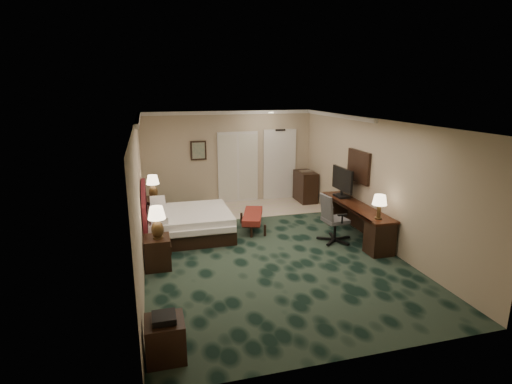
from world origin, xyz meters
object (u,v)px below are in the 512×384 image
object	(u,v)px
tv	(342,182)
desk_chair	(336,218)
bed	(190,224)
lamp_far	(153,187)
desk	(355,221)
side_table	(165,339)
lamp_near	(157,223)
minibar	(305,187)
nightstand_near	(157,252)
nightstand_far	(155,211)
bed_bench	(253,221)

from	to	relation	value
tv	desk_chair	distance (m)	1.23
bed	tv	world-z (taller)	tv
lamp_far	desk	xyz separation A→B (m)	(4.43, -2.10, -0.59)
desk	side_table	bearing A→B (deg)	-143.64
lamp_near	minibar	bearing A→B (deg)	39.14
minibar	nightstand_near	bearing A→B (deg)	-141.39
bed	lamp_near	bearing A→B (deg)	-115.25
nightstand_near	nightstand_far	size ratio (longest dim) A/B	0.91
bed	tv	bearing A→B (deg)	-4.28
bed_bench	side_table	xyz separation A→B (m)	(-2.27, -4.32, 0.06)
bed_bench	bed	bearing A→B (deg)	-159.98
tv	side_table	bearing A→B (deg)	-138.78
desk_chair	desk	bearing A→B (deg)	10.19
nightstand_far	nightstand_near	bearing A→B (deg)	-90.53
side_table	bed	bearing A→B (deg)	79.97
bed	lamp_far	xyz separation A→B (m)	(-0.76, 1.08, 0.66)
bed_bench	minibar	size ratio (longest dim) A/B	1.34
nightstand_far	bed_bench	world-z (taller)	nightstand_far
lamp_far	desk_chair	size ratio (longest dim) A/B	0.54
tv	desk_chair	bearing A→B (deg)	-123.81
nightstand_near	lamp_far	world-z (taller)	lamp_far
nightstand_far	bed_bench	size ratio (longest dim) A/B	0.54
lamp_far	side_table	xyz separation A→B (m)	(0.00, -5.36, -0.70)
side_table	desk	bearing A→B (deg)	36.36
lamp_far	desk	bearing A→B (deg)	-25.39
desk	tv	xyz separation A→B (m)	(0.02, 0.74, 0.74)
nightstand_far	lamp_far	size ratio (longest dim) A/B	1.12
desk	lamp_near	bearing A→B (deg)	-172.86
minibar	tv	bearing A→B (deg)	-89.83
lamp_near	bed_bench	distance (m)	2.86
lamp_near	lamp_far	xyz separation A→B (m)	(-0.02, 2.65, 0.05)
tv	nightstand_far	bearing A→B (deg)	162.21
lamp_far	side_table	size ratio (longest dim) A/B	1.12
bed	side_table	distance (m)	4.34
nightstand_far	desk	distance (m)	4.89
lamp_near	desk	world-z (taller)	lamp_near
lamp_near	desk	bearing A→B (deg)	7.14
desk_chair	tv	bearing A→B (deg)	50.61
nightstand_far	tv	distance (m)	4.70
nightstand_far	minibar	distance (m)	4.53
nightstand_near	lamp_far	distance (m)	2.69
nightstand_near	desk	size ratio (longest dim) A/B	0.23
bed_bench	side_table	world-z (taller)	side_table
minibar	nightstand_far	bearing A→B (deg)	-167.92
side_table	tv	distance (m)	6.04
tv	minibar	world-z (taller)	tv
nightstand_near	minibar	xyz separation A→B (m)	(4.45, 3.55, 0.16)
bed	lamp_far	distance (m)	1.48
lamp_near	tv	size ratio (longest dim) A/B	0.66
nightstand_near	bed_bench	world-z (taller)	nightstand_near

